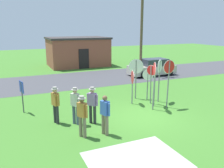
# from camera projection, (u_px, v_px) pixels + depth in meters

# --- Properties ---
(ground_plane) EXTENTS (80.00, 80.00, 0.00)m
(ground_plane) POSITION_uv_depth(u_px,v_px,m) (143.00, 117.00, 11.57)
(ground_plane) COLOR #3D7528
(street_asphalt) EXTENTS (60.00, 6.40, 0.01)m
(street_asphalt) POSITION_uv_depth(u_px,v_px,m) (85.00, 79.00, 20.03)
(street_asphalt) COLOR #424247
(street_asphalt) RESTS_ON ground
(concrete_path) EXTENTS (3.20, 2.40, 0.01)m
(concrete_path) POSITION_uv_depth(u_px,v_px,m) (135.00, 160.00, 7.83)
(concrete_path) COLOR #ADAAA3
(concrete_path) RESTS_ON ground
(building_background) EXTENTS (6.63, 4.81, 3.23)m
(building_background) POSITION_uv_depth(u_px,v_px,m) (78.00, 51.00, 26.61)
(building_background) COLOR brown
(building_background) RESTS_ON ground
(utility_pole) EXTENTS (1.80, 0.24, 7.90)m
(utility_pole) POSITION_uv_depth(u_px,v_px,m) (142.00, 29.00, 20.72)
(utility_pole) COLOR brown
(utility_pole) RESTS_ON ground
(parked_car_on_street) EXTENTS (4.33, 2.08, 1.51)m
(parked_car_on_street) POSITION_uv_depth(u_px,v_px,m) (152.00, 68.00, 21.49)
(parked_car_on_street) COLOR #B7B2A3
(parked_car_on_street) RESTS_ON ground
(stop_sign_leaning_left) EXTENTS (0.63, 0.49, 2.54)m
(stop_sign_leaning_left) POSITION_uv_depth(u_px,v_px,m) (159.00, 73.00, 13.51)
(stop_sign_leaning_left) COLOR slate
(stop_sign_leaning_left) RESTS_ON ground
(stop_sign_rear_right) EXTENTS (0.76, 0.12, 2.66)m
(stop_sign_rear_right) POSITION_uv_depth(u_px,v_px,m) (169.00, 75.00, 12.51)
(stop_sign_rear_right) COLOR slate
(stop_sign_rear_right) RESTS_ON ground
(stop_sign_tallest) EXTENTS (0.34, 0.68, 2.60)m
(stop_sign_tallest) POSITION_uv_depth(u_px,v_px,m) (154.00, 78.00, 12.20)
(stop_sign_tallest) COLOR slate
(stop_sign_tallest) RESTS_ON ground
(stop_sign_low_front) EXTENTS (0.39, 0.55, 2.13)m
(stop_sign_low_front) POSITION_uv_depth(u_px,v_px,m) (155.00, 81.00, 12.83)
(stop_sign_low_front) COLOR slate
(stop_sign_low_front) RESTS_ON ground
(stop_sign_center_cluster) EXTENTS (0.28, 0.57, 2.27)m
(stop_sign_center_cluster) POSITION_uv_depth(u_px,v_px,m) (151.00, 78.00, 13.25)
(stop_sign_center_cluster) COLOR slate
(stop_sign_center_cluster) RESTS_ON ground
(stop_sign_nearest) EXTENTS (0.26, 0.77, 1.98)m
(stop_sign_nearest) POSITION_uv_depth(u_px,v_px,m) (132.00, 81.00, 13.24)
(stop_sign_nearest) COLOR slate
(stop_sign_nearest) RESTS_ON ground
(stop_sign_rear_left) EXTENTS (0.79, 0.43, 2.47)m
(stop_sign_rear_left) POSITION_uv_depth(u_px,v_px,m) (136.00, 71.00, 14.16)
(stop_sign_rear_left) COLOR slate
(stop_sign_rear_left) RESTS_ON ground
(stop_sign_leaning_right) EXTENTS (0.50, 0.49, 1.87)m
(stop_sign_leaning_right) POSITION_uv_depth(u_px,v_px,m) (148.00, 79.00, 14.12)
(stop_sign_leaning_right) COLOR slate
(stop_sign_leaning_right) RESTS_ON ground
(person_near_signs) EXTENTS (0.37, 0.51, 1.74)m
(person_near_signs) POSITION_uv_depth(u_px,v_px,m) (82.00, 114.00, 9.24)
(person_near_signs) COLOR #7A6B56
(person_near_signs) RESTS_ON ground
(person_on_left) EXTENTS (0.38, 0.49, 1.74)m
(person_on_left) POSITION_uv_depth(u_px,v_px,m) (75.00, 104.00, 10.50)
(person_on_left) COLOR #4C5670
(person_on_left) RESTS_ON ground
(person_with_sunhat) EXTENTS (0.33, 0.54, 1.74)m
(person_with_sunhat) POSITION_uv_depth(u_px,v_px,m) (56.00, 103.00, 10.60)
(person_with_sunhat) COLOR #2D2D33
(person_with_sunhat) RESTS_ON ground
(person_in_teal) EXTENTS (0.40, 0.46, 1.74)m
(person_in_teal) POSITION_uv_depth(u_px,v_px,m) (92.00, 103.00, 10.58)
(person_in_teal) COLOR #2D2D33
(person_in_teal) RESTS_ON ground
(person_in_dark_shirt) EXTENTS (0.33, 0.54, 1.69)m
(person_in_dark_shirt) POSITION_uv_depth(u_px,v_px,m) (105.00, 113.00, 9.46)
(person_in_dark_shirt) COLOR #7A6B56
(person_in_dark_shirt) RESTS_ON ground
(info_panel_leftmost) EXTENTS (0.17, 0.59, 1.68)m
(info_panel_leftmost) POSITION_uv_depth(u_px,v_px,m) (22.00, 91.00, 11.88)
(info_panel_leftmost) COLOR #4C4C51
(info_panel_leftmost) RESTS_ON ground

